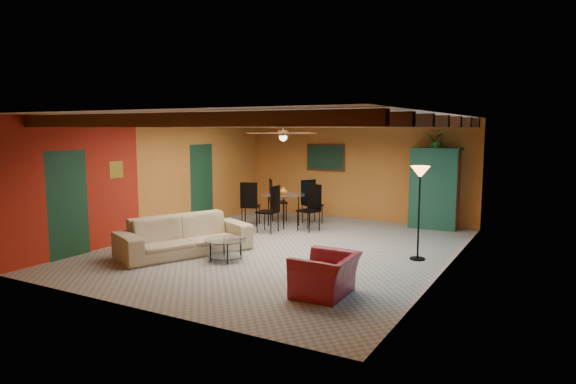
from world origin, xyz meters
The scene contains 11 objects.
room centered at (0.00, 0.11, 2.36)m, with size 6.52×8.01×2.71m.
sofa centered at (-1.47, -1.34, 0.37)m, with size 2.56×1.00×0.75m, color #9B8564.
armchair centered at (1.99, -2.23, 0.31)m, with size 0.95×0.83×0.62m, color maroon.
coffee_table centered at (-0.48, -1.33, 0.20)m, with size 0.80×0.80×0.41m, color silver, non-canonical shape.
dining_table centered at (-1.17, 2.07, 0.57)m, with size 2.18×2.18×1.13m, color silver, non-canonical shape.
armoire centered at (2.20, 3.70, 0.96)m, with size 1.10×0.54×1.93m, color maroon.
floor_lamp centered at (2.65, 0.46, 0.89)m, with size 0.36×0.36×1.78m, color black, non-canonical shape.
ceiling_fan centered at (0.00, 0.00, 2.36)m, with size 1.50×1.50×0.44m, color #472614, non-canonical shape.
painting centered at (-0.90, 3.96, 1.65)m, with size 1.05×0.03×0.65m, color black.
potted_plant centered at (2.20, 3.70, 2.18)m, with size 0.45×0.39×0.50m, color #26661E.
vase centered at (-1.17, 2.07, 1.22)m, with size 0.18×0.18×0.19m, color orange.
Camera 1 is at (5.02, -8.81, 2.46)m, focal length 31.41 mm.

